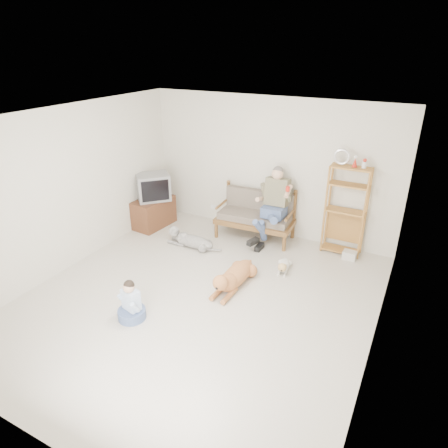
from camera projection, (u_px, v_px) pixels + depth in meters
The scene contains 17 objects.
floor at pixel (198, 300), 6.08m from camera, with size 5.50×5.50×0.00m, color beige.
ceiling at pixel (193, 120), 4.95m from camera, with size 5.50×5.50×0.00m, color white.
wall_back at pixel (270, 168), 7.73m from camera, with size 5.00×5.00×0.00m, color beige.
wall_front at pixel (23, 339), 3.30m from camera, with size 5.00×5.00×0.00m, color beige.
wall_left at pixel (66, 190), 6.57m from camera, with size 5.50×5.50×0.00m, color beige.
wall_right at pixel (387, 261), 4.46m from camera, with size 5.50×5.50×0.00m, color beige.
loveseat at pixel (256, 214), 7.86m from camera, with size 1.54×0.79×0.95m.
man at pixel (270, 211), 7.46m from camera, with size 0.57×0.82×1.32m.
etagere at pixel (346, 210), 7.12m from camera, with size 0.73×0.32×1.93m.
book_stack at pixel (350, 255), 7.19m from camera, with size 0.24×0.17×0.15m, color silver.
tv_stand at pixel (153, 212), 8.41m from camera, with size 0.58×0.94×0.60m.
crt_tv at pixel (153, 187), 8.17m from camera, with size 0.82×0.82×0.54m.
wall_outlet at pixel (213, 207), 8.68m from camera, with size 0.12×0.02×0.08m, color white.
golden_retriever at pixel (233, 277), 6.35m from camera, with size 0.37×1.38×0.42m.
shaggy_dog at pixel (189, 240), 7.61m from camera, with size 1.18×0.28×0.35m.
terrier at pixel (283, 266), 6.80m from camera, with size 0.25×0.61×0.23m.
child at pixel (131, 305), 5.60m from camera, with size 0.39×0.39×0.62m.
Camera 1 is at (2.68, -4.28, 3.60)m, focal length 32.00 mm.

